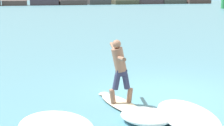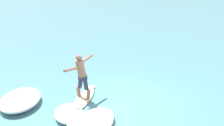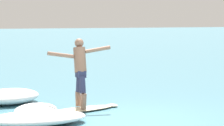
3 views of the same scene
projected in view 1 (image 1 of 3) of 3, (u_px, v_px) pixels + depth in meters
name	position (u px, v px, depth m)	size (l,w,h in m)	color
ground_plane	(167.00, 95.00, 8.73)	(200.00, 200.00, 0.00)	teal
rock_jetty_breakwater	(75.00, 2.00, 68.71)	(61.15, 4.90, 5.60)	#3C3B3A
surfboard	(120.00, 104.00, 7.98)	(0.99, 2.02, 0.21)	beige
surfer	(119.00, 67.00, 7.72)	(0.63, 1.53, 1.62)	#8A624D
channel_marker_buoy	(224.00, 2.00, 53.18)	(0.79, 0.79, 2.27)	#288447
wave_foam_at_tail	(146.00, 116.00, 6.91)	(1.47, 1.42, 0.28)	white
wave_foam_at_nose	(188.00, 116.00, 6.94)	(1.27, 2.09, 0.27)	white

